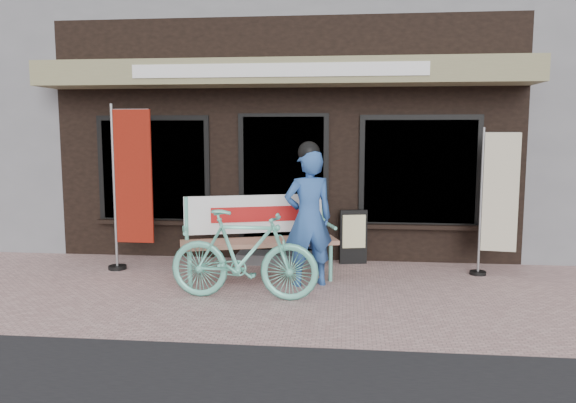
# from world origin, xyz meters

# --- Properties ---
(ground) EXTENTS (70.00, 70.00, 0.00)m
(ground) POSITION_xyz_m (0.00, 0.00, 0.00)
(ground) COLOR #C39995
(ground) RESTS_ON ground
(storefront) EXTENTS (7.00, 6.77, 6.00)m
(storefront) POSITION_xyz_m (0.00, 4.96, 2.99)
(storefront) COLOR black
(storefront) RESTS_ON ground
(bench) EXTENTS (2.08, 1.10, 1.10)m
(bench) POSITION_xyz_m (-0.21, 0.84, 0.64)
(bench) COLOR #65C7AD
(bench) RESTS_ON ground
(person) EXTENTS (0.73, 0.61, 1.82)m
(person) POSITION_xyz_m (0.48, 0.59, 0.89)
(person) COLOR #2D559C
(person) RESTS_ON ground
(bicycle) EXTENTS (1.76, 0.56, 1.04)m
(bicycle) POSITION_xyz_m (-0.22, -0.09, 0.52)
(bicycle) COLOR #65C7AD
(bicycle) RESTS_ON ground
(nobori_red) EXTENTS (0.67, 0.26, 2.31)m
(nobori_red) POSITION_xyz_m (-2.03, 1.11, 1.19)
(nobori_red) COLOR gray
(nobori_red) RESTS_ON ground
(nobori_cream) EXTENTS (0.59, 0.25, 1.99)m
(nobori_cream) POSITION_xyz_m (2.94, 1.32, 1.03)
(nobori_cream) COLOR gray
(nobori_cream) RESTS_ON ground
(menu_stand) EXTENTS (0.40, 0.16, 0.80)m
(menu_stand) POSITION_xyz_m (1.05, 1.80, 0.41)
(menu_stand) COLOR black
(menu_stand) RESTS_ON ground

